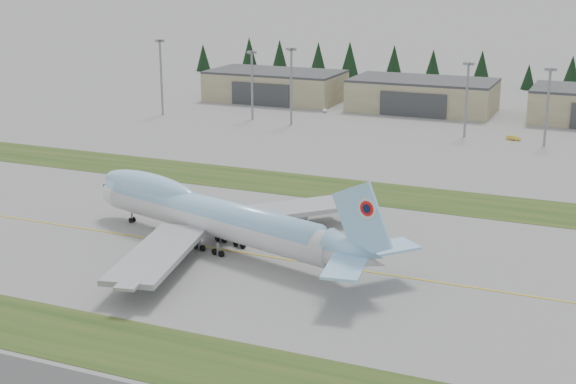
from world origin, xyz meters
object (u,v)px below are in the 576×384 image
at_px(boeing_747_freighter, 212,216).
at_px(hangar_left, 275,86).
at_px(hangar_center, 423,95).
at_px(service_vehicle_b, 513,140).
at_px(service_vehicle_a, 325,112).

distance_m(boeing_747_freighter, hangar_left, 158.62).
bearing_deg(hangar_left, hangar_center, 0.00).
bearing_deg(service_vehicle_b, boeing_747_freighter, 177.84).
bearing_deg(hangar_center, hangar_left, 180.00).
distance_m(hangar_left, service_vehicle_b, 97.80).
bearing_deg(service_vehicle_b, service_vehicle_a, 88.30).
height_order(hangar_center, service_vehicle_b, hangar_center).
relative_size(boeing_747_freighter, hangar_left, 1.40).
bearing_deg(boeing_747_freighter, hangar_center, 105.98).
bearing_deg(hangar_left, boeing_747_freighter, -70.14).
xyz_separation_m(boeing_747_freighter, hangar_left, (-53.88, 149.19, -0.47)).
relative_size(hangar_left, service_vehicle_b, 11.92).
height_order(hangar_left, service_vehicle_b, hangar_left).
bearing_deg(hangar_center, boeing_747_freighter, -90.43).
distance_m(boeing_747_freighter, service_vehicle_b, 118.55).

